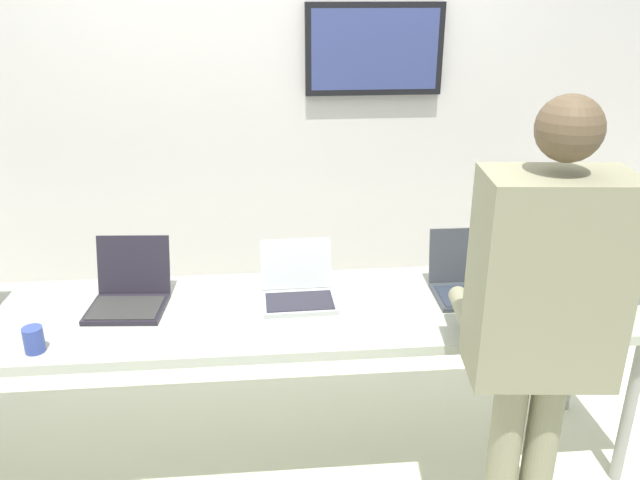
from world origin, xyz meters
name	(u,v)px	position (x,y,z in m)	size (l,w,h in m)	color
ground	(279,462)	(0.00, 0.00, -0.02)	(8.00, 8.00, 0.04)	beige
back_wall	(268,119)	(0.01, 1.13, 1.33)	(8.00, 0.11, 2.64)	beige
workbench	(274,319)	(0.00, 0.00, 0.72)	(3.12, 0.70, 0.77)	#ADB19F
equipment_box	(575,252)	(1.29, 0.08, 0.94)	(0.43, 0.39, 0.33)	slate
laptop_station_1	(130,291)	(-0.59, 0.09, 0.83)	(0.33, 0.34, 0.26)	black
laptop_station_2	(298,287)	(0.10, 0.08, 0.82)	(0.31, 0.31, 0.22)	#B2B6B5
laptop_station_3	(471,280)	(0.84, 0.07, 0.83)	(0.33, 0.29, 0.26)	#373B41
person	(541,312)	(0.83, -0.62, 1.05)	(0.48, 0.62, 1.72)	gray
coffee_mug	(34,340)	(-0.86, -0.25, 0.82)	(0.07, 0.07, 0.10)	#324595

